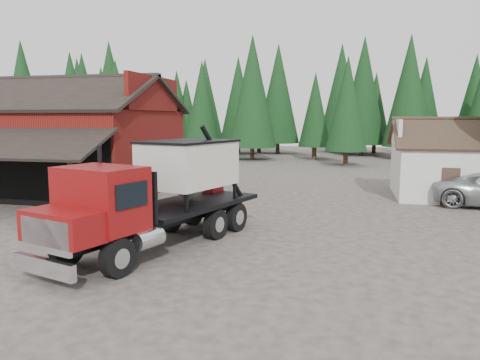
# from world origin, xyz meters

# --- Properties ---
(ground) EXTENTS (120.00, 120.00, 0.00)m
(ground) POSITION_xyz_m (0.00, 0.00, 0.00)
(ground) COLOR #3F3731
(ground) RESTS_ON ground
(red_barn) EXTENTS (12.80, 13.63, 7.18)m
(red_barn) POSITION_xyz_m (-11.00, 9.90, 2.69)
(red_barn) COLOR maroon
(red_barn) RESTS_ON ground
(farmhouse) EXTENTS (8.60, 6.42, 4.65)m
(farmhouse) POSITION_xyz_m (13.00, 13.00, 1.67)
(farmhouse) COLOR silver
(farmhouse) RESTS_ON ground
(conifer_backdrop) EXTENTS (76.00, 16.00, 16.00)m
(conifer_backdrop) POSITION_xyz_m (0.00, 42.00, 0.00)
(conifer_backdrop) COLOR black
(conifer_backdrop) RESTS_ON ground
(near_pine_a) EXTENTS (4.40, 4.40, 11.40)m
(near_pine_a) POSITION_xyz_m (-22.00, 28.00, 6.39)
(near_pine_a) COLOR #382619
(near_pine_a) RESTS_ON ground
(near_pine_b) EXTENTS (3.96, 3.96, 10.40)m
(near_pine_b) POSITION_xyz_m (6.00, 30.00, 5.89)
(near_pine_b) COLOR #382619
(near_pine_b) RESTS_ON ground
(near_pine_d) EXTENTS (5.28, 5.28, 13.40)m
(near_pine_d) POSITION_xyz_m (-4.00, 34.00, 7.39)
(near_pine_d) COLOR #382619
(near_pine_d) RESTS_ON ground
(feed_truck) EXTENTS (5.40, 9.90, 4.33)m
(feed_truck) POSITION_xyz_m (-0.18, -0.74, 2.02)
(feed_truck) COLOR black
(feed_truck) RESTS_ON ground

